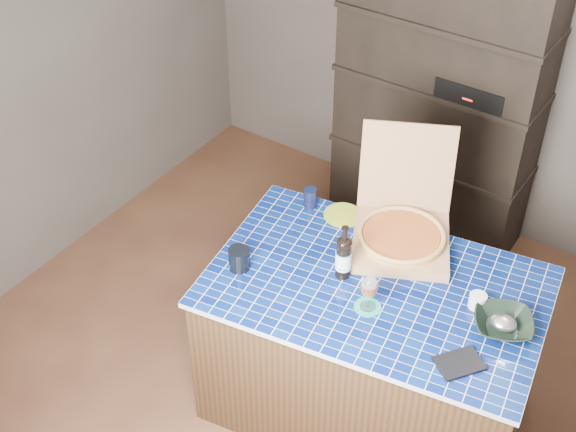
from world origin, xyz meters
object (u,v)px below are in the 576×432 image
Objects in this scene: bowl at (503,324)px; kitchen_island at (370,346)px; wine_glass at (369,287)px; mead_bottle at (344,257)px; dvd_case at (459,363)px; pizza_box at (402,231)px.

kitchen_island is at bearing -173.48° from bowl.
wine_glass reaches higher than bowl.
wine_glass reaches higher than kitchen_island.
mead_bottle reaches higher than dvd_case.
mead_bottle is at bearing -179.58° from kitchen_island.
pizza_box is 3.73× the size of dvd_case.
mead_bottle is at bearing -159.99° from dvd_case.
pizza_box reaches higher than dvd_case.
kitchen_island is 6.55× the size of bowl.
wine_glass is 0.59m from bowl.
bowl is at bearing -2.45° from kitchen_island.
dvd_case is at bearing -70.13° from pizza_box.
kitchen_island is 0.73m from bowl.
dvd_case is at bearing -103.66° from bowl.
pizza_box is at bearing 89.67° from kitchen_island.
kitchen_island is 0.59m from pizza_box.
pizza_box reaches higher than mead_bottle.
kitchen_island is at bearing -107.23° from pizza_box.
wine_glass is 0.94× the size of dvd_case.
pizza_box is 3.96× the size of wine_glass.
pizza_box is at bearing 171.68° from dvd_case.
wine_glass is at bearing -105.57° from pizza_box.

